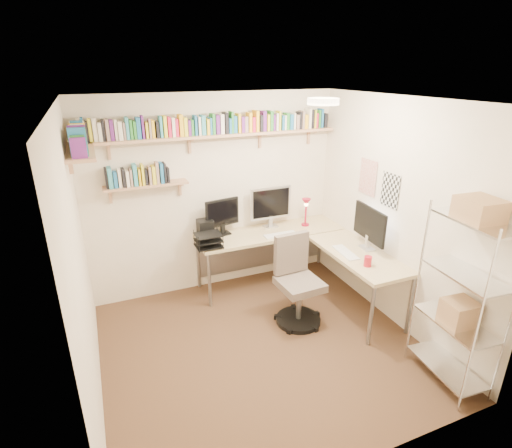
# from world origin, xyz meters

# --- Properties ---
(ground) EXTENTS (3.20, 3.20, 0.00)m
(ground) POSITION_xyz_m (0.00, 0.00, 0.00)
(ground) COLOR #4A321F
(ground) RESTS_ON ground
(room_shell) EXTENTS (3.24, 3.04, 2.52)m
(room_shell) POSITION_xyz_m (0.00, 0.00, 1.55)
(room_shell) COLOR beige
(room_shell) RESTS_ON ground
(wall_shelves) EXTENTS (3.12, 1.09, 0.80)m
(wall_shelves) POSITION_xyz_m (-0.43, 1.29, 2.03)
(wall_shelves) COLOR tan
(wall_shelves) RESTS_ON ground
(corner_desk) EXTENTS (2.03, 1.98, 1.32)m
(corner_desk) POSITION_xyz_m (0.70, 0.96, 0.75)
(corner_desk) COLOR beige
(corner_desk) RESTS_ON ground
(office_chair) EXTENTS (0.54, 0.55, 1.03)m
(office_chair) POSITION_xyz_m (0.57, 0.31, 0.43)
(office_chair) COLOR black
(office_chair) RESTS_ON ground
(wire_rack) EXTENTS (0.42, 0.76, 1.79)m
(wire_rack) POSITION_xyz_m (1.42, -1.09, 1.10)
(wire_rack) COLOR silver
(wire_rack) RESTS_ON ground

